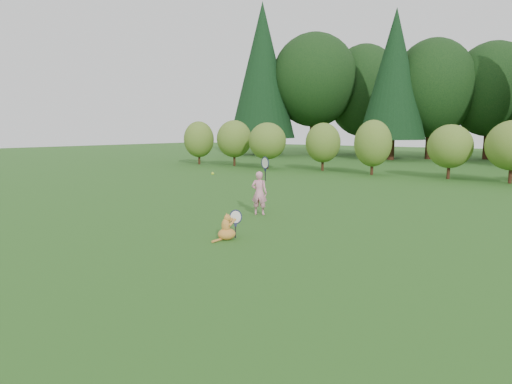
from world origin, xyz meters
The scene contains 6 objects.
ground centered at (0.00, 0.00, 0.00)m, with size 100.00×100.00×0.00m, color #1C4914.
shrub_row centered at (0.00, 13.00, 1.40)m, with size 28.00×3.00×2.80m, color #567424, non-canonical shape.
woodland_backdrop centered at (0.00, 23.00, 7.50)m, with size 48.00×10.00×15.00m, color black, non-canonical shape.
child centered at (-0.16, 1.44, 0.59)m, with size 0.66×0.41×1.70m.
cat centered at (0.81, -1.00, 0.27)m, with size 0.51×0.82×0.71m.
tennis_ball centered at (-1.28, 0.88, 1.05)m, with size 0.07×0.07×0.07m.
Camera 1 is at (6.28, -7.37, 2.17)m, focal length 30.00 mm.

